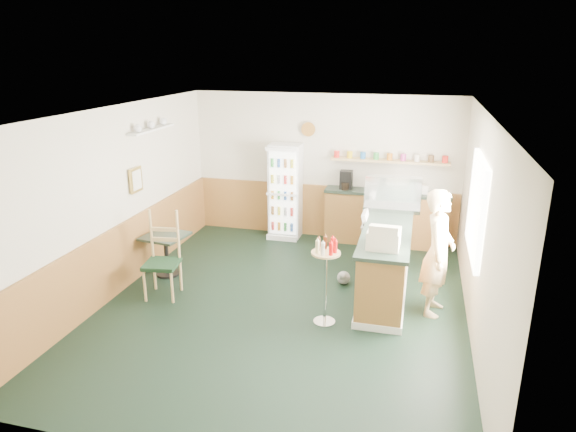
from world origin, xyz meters
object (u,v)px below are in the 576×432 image
(drinks_fridge, at_px, (285,192))
(cash_register, at_px, (384,238))
(shopkeeper, at_px, (438,253))
(cafe_table, at_px, (166,247))
(display_case, at_px, (393,194))
(cafe_chair, at_px, (164,252))
(condiment_stand, at_px, (326,269))

(drinks_fridge, xyz_separation_m, cash_register, (2.04, -2.72, 0.24))
(shopkeeper, bearing_deg, cafe_table, 95.75)
(cash_register, bearing_deg, display_case, 92.19)
(drinks_fridge, height_order, cash_register, drinks_fridge)
(cafe_table, relative_size, cafe_chair, 0.56)
(display_case, distance_m, condiment_stand, 2.23)
(display_case, bearing_deg, cash_register, -90.00)
(condiment_stand, xyz_separation_m, cafe_table, (-2.71, 0.85, -0.29))
(shopkeeper, height_order, cafe_chair, shopkeeper)
(display_case, bearing_deg, shopkeeper, -63.28)
(cash_register, relative_size, shopkeeper, 0.25)
(drinks_fridge, relative_size, display_case, 2.02)
(display_case, height_order, cash_register, display_case)
(condiment_stand, bearing_deg, shopkeeper, 25.82)
(display_case, bearing_deg, cafe_chair, -150.14)
(shopkeeper, bearing_deg, cafe_chair, 104.20)
(drinks_fridge, distance_m, cafe_table, 2.63)
(display_case, relative_size, cafe_table, 1.26)
(display_case, distance_m, cafe_chair, 3.64)
(shopkeeper, relative_size, cafe_table, 2.49)
(cafe_table, height_order, cafe_chair, cafe_chair)
(shopkeeper, bearing_deg, drinks_fridge, 57.13)
(cash_register, bearing_deg, cafe_table, 173.75)
(cash_register, distance_m, shopkeeper, 0.81)
(condiment_stand, bearing_deg, drinks_fridge, 113.76)
(cash_register, xyz_separation_m, cafe_table, (-3.40, 0.50, -0.65))
(drinks_fridge, relative_size, shopkeeper, 1.03)
(display_case, xyz_separation_m, shopkeeper, (0.70, -1.39, -0.39))
(cash_register, height_order, cafe_chair, cafe_chair)
(condiment_stand, relative_size, cafe_chair, 0.93)
(cash_register, bearing_deg, shopkeeper, 27.09)
(display_case, relative_size, shopkeeper, 0.51)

